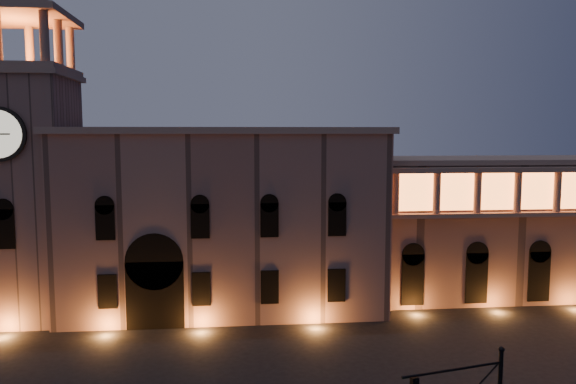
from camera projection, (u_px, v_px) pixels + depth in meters
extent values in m
cube|color=#7E5C52|center=(225.00, 221.00, 54.72)|extent=(30.00, 12.00, 17.00)
cube|color=#8D7061|center=(224.00, 131.00, 53.78)|extent=(30.80, 12.80, 0.60)
cube|color=black|center=(156.00, 294.00, 49.38)|extent=(5.00, 1.40, 6.00)
cylinder|color=black|center=(155.00, 260.00, 49.06)|extent=(5.00, 1.40, 5.00)
cube|color=orange|center=(156.00, 296.00, 49.20)|extent=(4.20, 0.20, 5.00)
cube|color=#7E5C52|center=(22.00, 199.00, 51.68)|extent=(9.00, 9.00, 22.00)
cube|color=#8D7061|center=(16.00, 75.00, 50.48)|extent=(9.80, 9.80, 0.50)
cube|color=#8D7061|center=(16.00, 70.00, 50.43)|extent=(9.40, 9.40, 0.50)
cube|color=orange|center=(16.00, 66.00, 50.39)|extent=(6.80, 6.80, 0.15)
cylinder|color=#8D7061|center=(44.00, 37.00, 46.78)|extent=(0.76, 0.76, 4.20)
cylinder|color=#8D7061|center=(30.00, 49.00, 53.94)|extent=(0.76, 0.76, 4.20)
cylinder|color=#8D7061|center=(70.00, 50.00, 54.30)|extent=(0.76, 0.76, 4.20)
cylinder|color=#8D7061|center=(58.00, 44.00, 50.54)|extent=(0.76, 0.76, 4.20)
cube|color=#8D7061|center=(13.00, 15.00, 49.92)|extent=(9.80, 9.80, 0.60)
cube|color=#8D7061|center=(13.00, 9.00, 49.86)|extent=(7.50, 7.50, 0.60)
cube|color=#7A574E|center=(544.00, 227.00, 60.14)|extent=(40.00, 10.00, 14.00)
cube|color=#8D7061|center=(547.00, 160.00, 59.37)|extent=(40.60, 10.60, 0.50)
cube|color=#8D7061|center=(576.00, 213.00, 54.46)|extent=(40.00, 1.20, 0.40)
cube|color=orange|center=(574.00, 190.00, 54.77)|extent=(38.00, 0.15, 3.60)
cylinder|color=#8D7061|center=(395.00, 193.00, 52.48)|extent=(0.70, 0.70, 4.00)
cylinder|color=#8D7061|center=(437.00, 192.00, 52.87)|extent=(0.70, 0.70, 4.00)
cylinder|color=#8D7061|center=(478.00, 192.00, 53.26)|extent=(0.70, 0.70, 4.00)
cylinder|color=#8D7061|center=(518.00, 192.00, 53.64)|extent=(0.70, 0.70, 4.00)
cylinder|color=#8D7061|center=(557.00, 191.00, 54.03)|extent=(0.70, 0.70, 4.00)
sphere|color=black|center=(501.00, 349.00, 25.61)|extent=(0.29, 0.29, 0.29)
cylinder|color=black|center=(453.00, 370.00, 24.87)|extent=(5.03, 1.27, 0.12)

